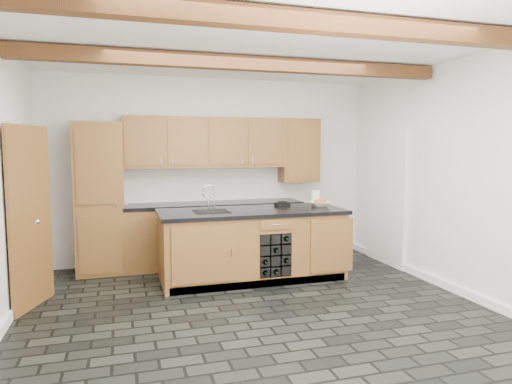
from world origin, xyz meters
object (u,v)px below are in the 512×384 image
kitchen_scale (282,204)px  paper_towel (316,198)px  fruit_bowl (320,204)px  island (253,244)px

kitchen_scale → paper_towel: bearing=-24.6°
kitchen_scale → fruit_bowl: 0.53m
kitchen_scale → fruit_bowl: bearing=-37.8°
paper_towel → island: bearing=-170.1°
fruit_bowl → paper_towel: 0.15m
island → fruit_bowl: 1.11m
kitchen_scale → island: bearing=-161.2°
island → paper_towel: 1.15m
island → paper_towel: bearing=9.9°
paper_towel → kitchen_scale: bearing=165.7°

